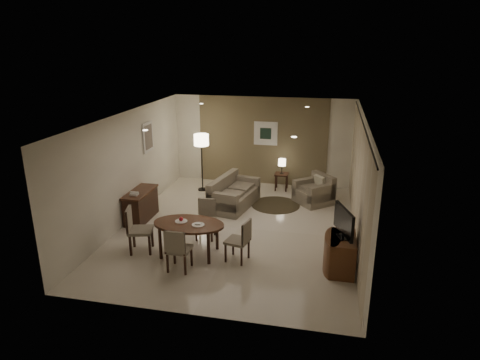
% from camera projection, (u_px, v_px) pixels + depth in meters
% --- Properties ---
extents(room_shell, '(5.50, 7.00, 2.70)m').
position_uv_depth(room_shell, '(242.00, 170.00, 10.24)').
color(room_shell, beige).
rests_on(room_shell, ground).
extents(taupe_accent, '(3.96, 0.03, 2.70)m').
position_uv_depth(taupe_accent, '(262.00, 141.00, 13.10)').
color(taupe_accent, brown).
rests_on(taupe_accent, wall_back).
extents(curtain_wall, '(0.08, 6.70, 2.58)m').
position_uv_depth(curtain_wall, '(358.00, 183.00, 9.34)').
color(curtain_wall, beige).
rests_on(curtain_wall, wall_right).
extents(curtain_rod, '(0.03, 6.80, 0.03)m').
position_uv_depth(curtain_rod, '(363.00, 124.00, 8.93)').
color(curtain_rod, black).
rests_on(curtain_rod, wall_right).
extents(art_back_frame, '(0.72, 0.03, 0.72)m').
position_uv_depth(art_back_frame, '(266.00, 133.00, 12.98)').
color(art_back_frame, silver).
rests_on(art_back_frame, wall_back).
extents(art_back_canvas, '(0.34, 0.01, 0.34)m').
position_uv_depth(art_back_canvas, '(266.00, 134.00, 12.97)').
color(art_back_canvas, '#182C21').
rests_on(art_back_canvas, wall_back).
extents(art_left_frame, '(0.03, 0.60, 0.80)m').
position_uv_depth(art_left_frame, '(148.00, 137.00, 11.37)').
color(art_left_frame, silver).
rests_on(art_left_frame, wall_left).
extents(art_left_canvas, '(0.01, 0.46, 0.64)m').
position_uv_depth(art_left_canvas, '(149.00, 137.00, 11.36)').
color(art_left_canvas, gray).
rests_on(art_left_canvas, wall_left).
extents(downlight_nl, '(0.10, 0.10, 0.01)m').
position_uv_depth(downlight_nl, '(145.00, 130.00, 8.05)').
color(downlight_nl, white).
rests_on(downlight_nl, ceiling).
extents(downlight_nr, '(0.10, 0.10, 0.01)m').
position_uv_depth(downlight_nr, '(294.00, 137.00, 7.50)').
color(downlight_nr, white).
rests_on(downlight_nr, ceiling).
extents(downlight_fl, '(0.10, 0.10, 0.01)m').
position_uv_depth(downlight_fl, '(201.00, 104.00, 11.40)').
color(downlight_fl, white).
rests_on(downlight_fl, ceiling).
extents(downlight_fr, '(0.10, 0.10, 0.01)m').
position_uv_depth(downlight_fr, '(307.00, 107.00, 10.84)').
color(downlight_fr, white).
rests_on(downlight_fr, ceiling).
extents(console_desk, '(0.48, 1.20, 0.75)m').
position_uv_depth(console_desk, '(141.00, 205.00, 10.67)').
color(console_desk, '#4A2518').
rests_on(console_desk, floor).
extents(telephone, '(0.20, 0.14, 0.09)m').
position_uv_depth(telephone, '(134.00, 193.00, 10.25)').
color(telephone, white).
rests_on(telephone, console_desk).
extents(tv_cabinet, '(0.48, 0.90, 0.70)m').
position_uv_depth(tv_cabinet, '(342.00, 254.00, 8.31)').
color(tv_cabinet, brown).
rests_on(tv_cabinet, floor).
extents(flat_tv, '(0.36, 0.85, 0.60)m').
position_uv_depth(flat_tv, '(344.00, 222.00, 8.10)').
color(flat_tv, black).
rests_on(flat_tv, tv_cabinet).
extents(dining_table, '(1.49, 0.93, 0.70)m').
position_uv_depth(dining_table, '(189.00, 239.00, 8.94)').
color(dining_table, '#4A2518').
rests_on(dining_table, floor).
extents(chair_near, '(0.45, 0.45, 0.90)m').
position_uv_depth(chair_near, '(179.00, 249.00, 8.30)').
color(chair_near, gray).
rests_on(chair_near, floor).
extents(chair_far, '(0.46, 0.46, 0.88)m').
position_uv_depth(chair_far, '(205.00, 220.00, 9.63)').
color(chair_far, gray).
rests_on(chair_far, floor).
extents(chair_left, '(0.59, 0.59, 0.99)m').
position_uv_depth(chair_left, '(141.00, 230.00, 9.01)').
color(chair_left, gray).
rests_on(chair_left, floor).
extents(chair_right, '(0.51, 0.51, 0.89)m').
position_uv_depth(chair_right, '(237.00, 240.00, 8.65)').
color(chair_right, gray).
rests_on(chair_right, floor).
extents(plate_a, '(0.26, 0.26, 0.02)m').
position_uv_depth(plate_a, '(181.00, 221.00, 8.91)').
color(plate_a, white).
rests_on(plate_a, dining_table).
extents(plate_b, '(0.26, 0.26, 0.02)m').
position_uv_depth(plate_b, '(198.00, 225.00, 8.74)').
color(plate_b, white).
rests_on(plate_b, dining_table).
extents(fruit_apple, '(0.09, 0.09, 0.09)m').
position_uv_depth(fruit_apple, '(181.00, 219.00, 8.89)').
color(fruit_apple, '#A8131E').
rests_on(fruit_apple, plate_a).
extents(napkin, '(0.12, 0.08, 0.03)m').
position_uv_depth(napkin, '(198.00, 224.00, 8.73)').
color(napkin, white).
rests_on(napkin, plate_b).
extents(round_rug, '(1.32, 1.32, 0.01)m').
position_uv_depth(round_rug, '(275.00, 205.00, 11.70)').
color(round_rug, '#413524').
rests_on(round_rug, floor).
extents(sofa, '(1.84, 1.17, 0.80)m').
position_uv_depth(sofa, '(234.00, 192.00, 11.50)').
color(sofa, gray).
rests_on(sofa, floor).
extents(armchair, '(1.21, 1.22, 0.79)m').
position_uv_depth(armchair, '(314.00, 190.00, 11.74)').
color(armchair, gray).
rests_on(armchair, floor).
extents(side_table, '(0.40, 0.40, 0.51)m').
position_uv_depth(side_table, '(281.00, 182.00, 12.83)').
color(side_table, '#311A10').
rests_on(side_table, floor).
extents(table_lamp, '(0.22, 0.22, 0.50)m').
position_uv_depth(table_lamp, '(282.00, 166.00, 12.67)').
color(table_lamp, '#FFEAC1').
rests_on(table_lamp, side_table).
extents(floor_lamp, '(0.43, 0.43, 1.70)m').
position_uv_depth(floor_lamp, '(202.00, 163.00, 12.63)').
color(floor_lamp, '#FFE5B7').
rests_on(floor_lamp, floor).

